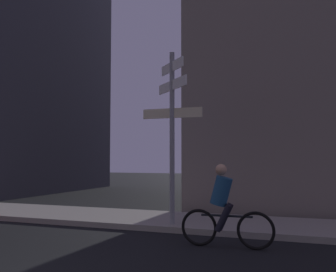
{
  "coord_description": "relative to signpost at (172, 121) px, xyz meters",
  "views": [
    {
      "loc": [
        4.67,
        -3.01,
        1.71
      ],
      "look_at": [
        1.23,
        6.2,
        2.3
      ],
      "focal_mm": 41.13,
      "sensor_mm": 36.0,
      "label": 1
    }
  ],
  "objects": [
    {
      "name": "signpost",
      "position": [
        0.0,
        0.0,
        0.0
      ],
      "size": [
        1.53,
        1.11,
        4.19
      ],
      "color": "gray",
      "rests_on": "sidewalk_kerb"
    },
    {
      "name": "cyclist",
      "position": [
        1.56,
        -1.37,
        -1.88
      ],
      "size": [
        1.82,
        0.33,
        1.61
      ],
      "color": "black",
      "rests_on": "ground_plane"
    },
    {
      "name": "sidewalk_kerb",
      "position": [
        -1.49,
        0.89,
        -2.56
      ],
      "size": [
        40.0,
        2.53,
        0.14
      ],
      "primitive_type": "cube",
      "color": "gray",
      "rests_on": "ground_plane"
    }
  ]
}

